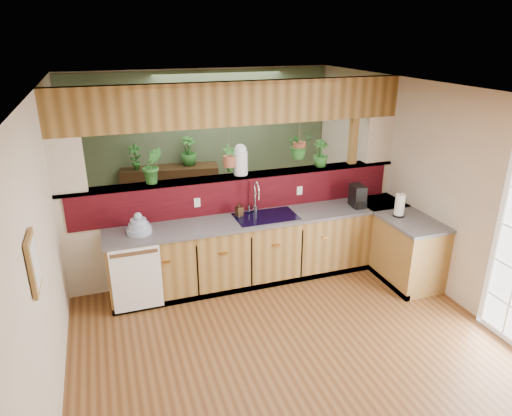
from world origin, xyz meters
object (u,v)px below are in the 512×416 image
object	(u,v)px
dish_stack	(139,227)
glass_jar	(241,159)
faucet	(256,196)
coffee_maker	(358,197)
paper_towel	(400,206)
shelving_console	(171,197)
soap_dispenser	(239,209)

from	to	relation	value
dish_stack	glass_jar	bearing A→B (deg)	14.77
dish_stack	faucet	bearing A→B (deg)	5.65
coffee_maker	dish_stack	bearing A→B (deg)	-175.22
faucet	coffee_maker	xyz separation A→B (m)	(1.41, -0.23, -0.10)
coffee_maker	glass_jar	bearing A→B (deg)	170.25
dish_stack	paper_towel	bearing A→B (deg)	-9.71
faucet	shelving_console	xyz separation A→B (m)	(-0.81, 2.12, -0.64)
paper_towel	shelving_console	world-z (taller)	paper_towel
shelving_console	faucet	bearing A→B (deg)	-59.97
soap_dispenser	paper_towel	bearing A→B (deg)	-19.05
faucet	paper_towel	bearing A→B (deg)	-22.25
shelving_console	coffee_maker	bearing A→B (deg)	-37.40
coffee_maker	soap_dispenser	bearing A→B (deg)	179.40
faucet	paper_towel	xyz separation A→B (m)	(1.75, -0.71, -0.09)
faucet	dish_stack	world-z (taller)	faucet
soap_dispenser	coffee_maker	xyz separation A→B (m)	(1.65, -0.20, 0.05)
dish_stack	shelving_console	xyz separation A→B (m)	(0.73, 2.27, -0.48)
paper_towel	glass_jar	xyz separation A→B (m)	(-1.88, 0.93, 0.55)
glass_jar	shelving_console	world-z (taller)	glass_jar
dish_stack	soap_dispenser	bearing A→B (deg)	5.45
glass_jar	shelving_console	distance (m)	2.30
soap_dispenser	paper_towel	distance (m)	2.10
dish_stack	shelving_console	distance (m)	2.43
faucet	soap_dispenser	distance (m)	0.28
faucet	dish_stack	bearing A→B (deg)	-174.35
soap_dispenser	coffee_maker	bearing A→B (deg)	-6.80
shelving_console	paper_towel	bearing A→B (deg)	-38.85
faucet	paper_towel	size ratio (longest dim) A/B	1.39
soap_dispenser	shelving_console	bearing A→B (deg)	104.92
soap_dispenser	glass_jar	size ratio (longest dim) A/B	0.46
paper_towel	coffee_maker	bearing A→B (deg)	124.16
soap_dispenser	faucet	bearing A→B (deg)	6.76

